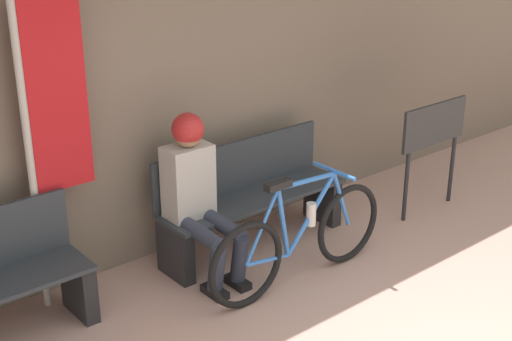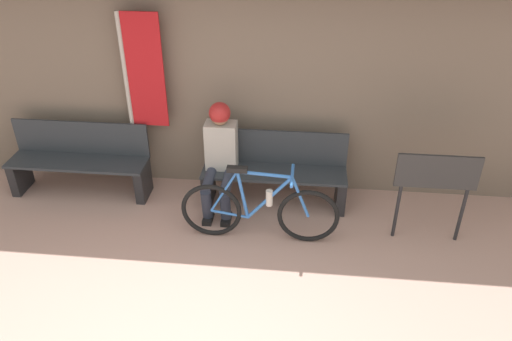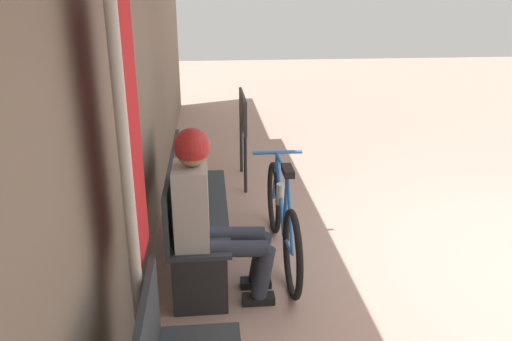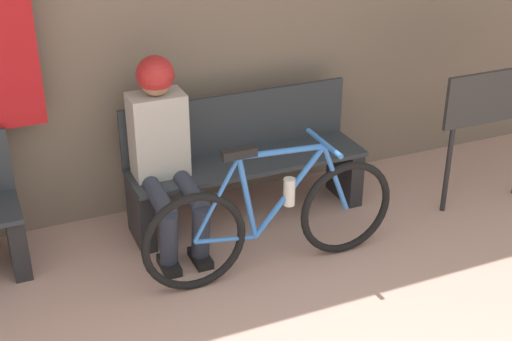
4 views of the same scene
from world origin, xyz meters
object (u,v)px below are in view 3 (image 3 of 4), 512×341
object	(u,v)px
banner_pole	(132,165)
signboard	(243,118)
park_bench_near	(193,212)
person_seated	(207,206)
bicycle	(282,218)

from	to	relation	value
banner_pole	signboard	world-z (taller)	banner_pole
park_bench_near	banner_pole	distance (m)	1.75
person_seated	signboard	bearing A→B (deg)	-10.09
park_bench_near	person_seated	world-z (taller)	person_seated
park_bench_near	banner_pole	bearing A→B (deg)	172.65
park_bench_near	signboard	distance (m)	1.71
park_bench_near	person_seated	distance (m)	0.67
park_bench_near	banner_pole	size ratio (longest dim) A/B	0.77
bicycle	signboard	size ratio (longest dim) A/B	1.64
banner_pole	person_seated	bearing A→B (deg)	-18.87
park_bench_near	signboard	size ratio (longest dim) A/B	1.63
park_bench_near	bicycle	world-z (taller)	bicycle
bicycle	signboard	distance (m)	1.75
signboard	person_seated	bearing A→B (deg)	169.91
banner_pole	signboard	xyz separation A→B (m)	(3.08, -0.70, -0.58)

